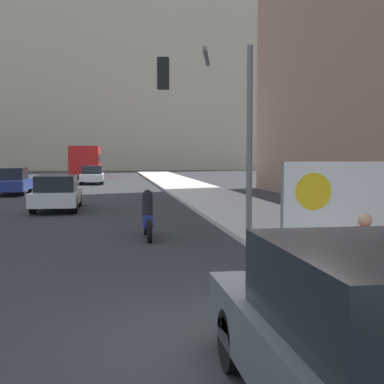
{
  "coord_description": "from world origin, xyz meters",
  "views": [
    {
      "loc": [
        -1.64,
        -5.88,
        2.23
      ],
      "look_at": [
        0.02,
        5.0,
        1.46
      ],
      "focal_mm": 50.0,
      "sensor_mm": 36.0,
      "label": 1
    }
  ],
  "objects_px": {
    "pedestrian_behind": "(359,206)",
    "protest_banner": "(336,204)",
    "car_on_road_distant": "(92,175)",
    "motorcycle_on_road": "(147,218)",
    "car_on_road_midblock": "(12,181)",
    "seated_protester": "(366,250)",
    "traffic_light_pole": "(215,107)",
    "car_on_road_nearest": "(57,193)",
    "city_bus_on_road": "(86,160)",
    "parked_car_curbside": "(375,341)"
  },
  "relations": [
    {
      "from": "traffic_light_pole",
      "to": "city_bus_on_road",
      "type": "height_order",
      "value": "traffic_light_pole"
    },
    {
      "from": "pedestrian_behind",
      "to": "protest_banner",
      "type": "height_order",
      "value": "protest_banner"
    },
    {
      "from": "traffic_light_pole",
      "to": "car_on_road_nearest",
      "type": "distance_m",
      "value": 9.75
    },
    {
      "from": "car_on_road_midblock",
      "to": "seated_protester",
      "type": "bearing_deg",
      "value": -68.41
    },
    {
      "from": "parked_car_curbside",
      "to": "seated_protester",
      "type": "bearing_deg",
      "value": 64.39
    },
    {
      "from": "traffic_light_pole",
      "to": "parked_car_curbside",
      "type": "bearing_deg",
      "value": -93.94
    },
    {
      "from": "car_on_road_midblock",
      "to": "motorcycle_on_road",
      "type": "distance_m",
      "value": 18.05
    },
    {
      "from": "seated_protester",
      "to": "protest_banner",
      "type": "bearing_deg",
      "value": 78.35
    },
    {
      "from": "city_bus_on_road",
      "to": "traffic_light_pole",
      "type": "bearing_deg",
      "value": -82.57
    },
    {
      "from": "seated_protester",
      "to": "pedestrian_behind",
      "type": "distance_m",
      "value": 4.45
    },
    {
      "from": "car_on_road_midblock",
      "to": "traffic_light_pole",
      "type": "bearing_deg",
      "value": -63.87
    },
    {
      "from": "pedestrian_behind",
      "to": "parked_car_curbside",
      "type": "relative_size",
      "value": 0.41
    },
    {
      "from": "pedestrian_behind",
      "to": "car_on_road_nearest",
      "type": "height_order",
      "value": "pedestrian_behind"
    },
    {
      "from": "seated_protester",
      "to": "city_bus_on_road",
      "type": "distance_m",
      "value": 46.79
    },
    {
      "from": "parked_car_curbside",
      "to": "car_on_road_nearest",
      "type": "relative_size",
      "value": 0.93
    },
    {
      "from": "car_on_road_distant",
      "to": "pedestrian_behind",
      "type": "bearing_deg",
      "value": -76.7
    },
    {
      "from": "parked_car_curbside",
      "to": "car_on_road_distant",
      "type": "bearing_deg",
      "value": 95.29
    },
    {
      "from": "city_bus_on_road",
      "to": "motorcycle_on_road",
      "type": "relative_size",
      "value": 5.96
    },
    {
      "from": "car_on_road_distant",
      "to": "motorcycle_on_road",
      "type": "height_order",
      "value": "car_on_road_distant"
    },
    {
      "from": "protest_banner",
      "to": "city_bus_on_road",
      "type": "height_order",
      "value": "city_bus_on_road"
    },
    {
      "from": "parked_car_curbside",
      "to": "city_bus_on_road",
      "type": "xyz_separation_m",
      "value": [
        -4.47,
        50.03,
        0.99
      ]
    },
    {
      "from": "protest_banner",
      "to": "car_on_road_nearest",
      "type": "distance_m",
      "value": 13.19
    },
    {
      "from": "protest_banner",
      "to": "car_on_road_midblock",
      "type": "height_order",
      "value": "protest_banner"
    },
    {
      "from": "traffic_light_pole",
      "to": "car_on_road_distant",
      "type": "distance_m",
      "value": 27.91
    },
    {
      "from": "seated_protester",
      "to": "pedestrian_behind",
      "type": "height_order",
      "value": "pedestrian_behind"
    },
    {
      "from": "traffic_light_pole",
      "to": "motorcycle_on_road",
      "type": "distance_m",
      "value": 3.47
    },
    {
      "from": "pedestrian_behind",
      "to": "car_on_road_nearest",
      "type": "bearing_deg",
      "value": -87.75
    },
    {
      "from": "car_on_road_midblock",
      "to": "car_on_road_distant",
      "type": "relative_size",
      "value": 0.92
    },
    {
      "from": "pedestrian_behind",
      "to": "car_on_road_midblock",
      "type": "distance_m",
      "value": 22.42
    },
    {
      "from": "car_on_road_distant",
      "to": "protest_banner",
      "type": "bearing_deg",
      "value": -78.43
    },
    {
      "from": "car_on_road_distant",
      "to": "motorcycle_on_road",
      "type": "bearing_deg",
      "value": -85.04
    },
    {
      "from": "traffic_light_pole",
      "to": "car_on_road_nearest",
      "type": "relative_size",
      "value": 1.08
    },
    {
      "from": "seated_protester",
      "to": "car_on_road_nearest",
      "type": "xyz_separation_m",
      "value": [
        -5.99,
        14.58,
        -0.08
      ]
    },
    {
      "from": "traffic_light_pole",
      "to": "car_on_road_distant",
      "type": "bearing_deg",
      "value": 98.72
    },
    {
      "from": "motorcycle_on_road",
      "to": "protest_banner",
      "type": "bearing_deg",
      "value": -39.43
    },
    {
      "from": "pedestrian_behind",
      "to": "motorcycle_on_road",
      "type": "distance_m",
      "value": 5.41
    },
    {
      "from": "pedestrian_behind",
      "to": "car_on_road_midblock",
      "type": "relative_size",
      "value": 0.4
    },
    {
      "from": "traffic_light_pole",
      "to": "pedestrian_behind",
      "type": "bearing_deg",
      "value": -42.17
    },
    {
      "from": "seated_protester",
      "to": "traffic_light_pole",
      "type": "distance_m",
      "value": 7.28
    },
    {
      "from": "pedestrian_behind",
      "to": "car_on_road_midblock",
      "type": "height_order",
      "value": "pedestrian_behind"
    },
    {
      "from": "parked_car_curbside",
      "to": "car_on_road_midblock",
      "type": "bearing_deg",
      "value": 105.52
    },
    {
      "from": "seated_protester",
      "to": "traffic_light_pole",
      "type": "height_order",
      "value": "traffic_light_pole"
    },
    {
      "from": "pedestrian_behind",
      "to": "car_on_road_distant",
      "type": "relative_size",
      "value": 0.37
    },
    {
      "from": "traffic_light_pole",
      "to": "car_on_road_distant",
      "type": "height_order",
      "value": "traffic_light_pole"
    },
    {
      "from": "protest_banner",
      "to": "motorcycle_on_road",
      "type": "height_order",
      "value": "protest_banner"
    },
    {
      "from": "traffic_light_pole",
      "to": "car_on_road_distant",
      "type": "relative_size",
      "value": 1.06
    },
    {
      "from": "parked_car_curbside",
      "to": "motorcycle_on_road",
      "type": "height_order",
      "value": "parked_car_curbside"
    },
    {
      "from": "protest_banner",
      "to": "car_on_road_nearest",
      "type": "bearing_deg",
      "value": 122.17
    },
    {
      "from": "car_on_road_midblock",
      "to": "motorcycle_on_road",
      "type": "relative_size",
      "value": 2.15
    },
    {
      "from": "traffic_light_pole",
      "to": "city_bus_on_road",
      "type": "distance_m",
      "value": 40.08
    }
  ]
}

